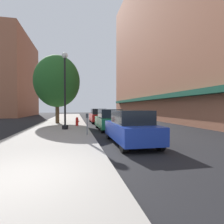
# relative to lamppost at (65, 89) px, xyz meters

# --- Properties ---
(ground_plane) EXTENTS (90.00, 90.00, 0.00)m
(ground_plane) POSITION_rel_lamppost_xyz_m (3.42, 8.08, -3.20)
(ground_plane) COLOR black
(sidewalk_slab) EXTENTS (4.80, 50.00, 0.12)m
(sidewalk_slab) POSITION_rel_lamppost_xyz_m (-0.58, 9.08, -3.14)
(sidewalk_slab) COLOR gray
(sidewalk_slab) RESTS_ON ground
(building_right_brick) EXTENTS (6.80, 40.00, 25.65)m
(building_right_brick) POSITION_rel_lamppost_xyz_m (14.41, 12.08, 9.60)
(building_right_brick) COLOR #9E6047
(building_right_brick) RESTS_ON ground
(building_far_background) EXTENTS (6.80, 18.00, 16.45)m
(building_far_background) POSITION_rel_lamppost_xyz_m (-11.59, 27.08, 5.00)
(building_far_background) COLOR #9E6047
(building_far_background) RESTS_ON ground
(lamppost) EXTENTS (0.48, 0.48, 5.90)m
(lamppost) POSITION_rel_lamppost_xyz_m (0.00, 0.00, 0.00)
(lamppost) COLOR black
(lamppost) RESTS_ON sidewalk_slab
(fire_hydrant) EXTENTS (0.33, 0.26, 0.79)m
(fire_hydrant) POSITION_rel_lamppost_xyz_m (0.93, 2.57, -2.68)
(fire_hydrant) COLOR red
(fire_hydrant) RESTS_ON sidewalk_slab
(parking_meter_near) EXTENTS (0.14, 0.09, 1.31)m
(parking_meter_near) POSITION_rel_lamppost_xyz_m (1.47, -3.35, -2.25)
(parking_meter_near) COLOR slate
(parking_meter_near) RESTS_ON sidewalk_slab
(tree_near) EXTENTS (4.83, 4.83, 7.28)m
(tree_near) POSITION_rel_lamppost_xyz_m (-1.12, 5.91, 1.41)
(tree_near) COLOR #4C3823
(tree_near) RESTS_ON sidewalk_slab
(car_blue) EXTENTS (1.80, 4.30, 1.66)m
(car_blue) POSITION_rel_lamppost_xyz_m (3.42, -5.96, -2.39)
(car_blue) COLOR black
(car_blue) RESTS_ON ground
(car_green) EXTENTS (1.80, 4.30, 1.66)m
(car_green) POSITION_rel_lamppost_xyz_m (3.42, -0.24, -2.39)
(car_green) COLOR black
(car_green) RESTS_ON ground
(car_red) EXTENTS (1.80, 4.30, 1.66)m
(car_red) POSITION_rel_lamppost_xyz_m (3.42, 6.76, -2.39)
(car_red) COLOR black
(car_red) RESTS_ON ground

